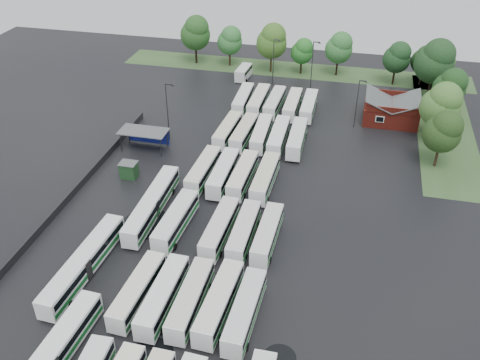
# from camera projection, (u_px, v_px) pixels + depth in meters

# --- Properties ---
(ground) EXTENTS (160.00, 160.00, 0.00)m
(ground) POSITION_uv_depth(u_px,v_px,m) (205.00, 241.00, 71.54)
(ground) COLOR black
(ground) RESTS_ON ground
(brick_building) EXTENTS (10.07, 8.60, 5.39)m
(brick_building) POSITION_uv_depth(u_px,v_px,m) (391.00, 112.00, 100.85)
(brick_building) COLOR maroon
(brick_building) RESTS_ON ground
(wash_shed) EXTENTS (8.20, 4.20, 3.58)m
(wash_shed) POSITION_uv_depth(u_px,v_px,m) (144.00, 133.00, 91.29)
(wash_shed) COLOR #2D2D30
(wash_shed) RESTS_ON ground
(utility_hut) EXTENTS (2.70, 2.20, 2.62)m
(utility_hut) POSITION_uv_depth(u_px,v_px,m) (129.00, 170.00, 84.29)
(utility_hut) COLOR #173A1A
(utility_hut) RESTS_ON ground
(grass_strip_north) EXTENTS (80.00, 10.00, 0.01)m
(grass_strip_north) POSITION_uv_depth(u_px,v_px,m) (293.00, 70.00, 124.17)
(grass_strip_north) COLOR #355328
(grass_strip_north) RESTS_ON ground
(grass_strip_east) EXTENTS (10.00, 50.00, 0.01)m
(grass_strip_east) POSITION_uv_depth(u_px,v_px,m) (444.00, 126.00, 99.93)
(grass_strip_east) COLOR #355328
(grass_strip_east) RESTS_ON ground
(west_fence) EXTENTS (0.10, 50.00, 1.20)m
(west_fence) POSITION_uv_depth(u_px,v_px,m) (81.00, 184.00, 82.08)
(west_fence) COLOR #2D2D30
(west_fence) RESTS_ON ground
(bus_r1c0) EXTENTS (2.91, 11.26, 3.10)m
(bus_r1c0) POSITION_uv_depth(u_px,v_px,m) (138.00, 291.00, 61.30)
(bus_r1c0) COLOR white
(bus_r1c0) RESTS_ON ground
(bus_r1c1) EXTENTS (2.64, 11.58, 3.21)m
(bus_r1c1) POSITION_uv_depth(u_px,v_px,m) (163.00, 296.00, 60.52)
(bus_r1c1) COLOR white
(bus_r1c1) RESTS_ON ground
(bus_r1c2) EXTENTS (2.42, 11.35, 3.16)m
(bus_r1c2) POSITION_uv_depth(u_px,v_px,m) (191.00, 299.00, 60.12)
(bus_r1c2) COLOR white
(bus_r1c2) RESTS_ON ground
(bus_r1c3) EXTENTS (3.05, 11.78, 3.25)m
(bus_r1c3) POSITION_uv_depth(u_px,v_px,m) (219.00, 302.00, 59.65)
(bus_r1c3) COLOR white
(bus_r1c3) RESTS_ON ground
(bus_r1c4) EXTENTS (2.71, 11.41, 3.16)m
(bus_r1c4) POSITION_uv_depth(u_px,v_px,m) (245.00, 311.00, 58.60)
(bus_r1c4) COLOR white
(bus_r1c4) RESTS_ON ground
(bus_r2c0) EXTENTS (2.98, 11.75, 3.24)m
(bus_r2c0) POSITION_uv_depth(u_px,v_px,m) (176.00, 220.00, 72.40)
(bus_r2c0) COLOR white
(bus_r2c0) RESTS_ON ground
(bus_r2c2) EXTENTS (2.77, 11.43, 3.16)m
(bus_r2c2) POSITION_uv_depth(u_px,v_px,m) (220.00, 228.00, 71.05)
(bus_r2c2) COLOR white
(bus_r2c2) RESTS_ON ground
(bus_r2c3) EXTENTS (2.42, 11.17, 3.11)m
(bus_r2c3) POSITION_uv_depth(u_px,v_px,m) (244.00, 231.00, 70.53)
(bus_r2c3) COLOR white
(bus_r2c3) RESTS_ON ground
(bus_r2c4) EXTENTS (2.53, 11.07, 3.07)m
(bus_r2c4) POSITION_uv_depth(u_px,v_px,m) (267.00, 234.00, 70.07)
(bus_r2c4) COLOR white
(bus_r2c4) RESTS_ON ground
(bus_r3c0) EXTENTS (2.81, 11.40, 3.15)m
(bus_r3c0) POSITION_uv_depth(u_px,v_px,m) (203.00, 170.00, 83.50)
(bus_r3c0) COLOR white
(bus_r3c0) RESTS_ON ground
(bus_r3c1) EXTENTS (2.52, 11.57, 3.22)m
(bus_r3c1) POSITION_uv_depth(u_px,v_px,m) (223.00, 173.00, 82.69)
(bus_r3c1) COLOR white
(bus_r3c1) RESTS_ON ground
(bus_r3c2) EXTENTS (2.68, 11.39, 3.16)m
(bus_r3c2) POSITION_uv_depth(u_px,v_px,m) (243.00, 175.00, 82.24)
(bus_r3c2) COLOR white
(bus_r3c2) RESTS_ON ground
(bus_r3c3) EXTENTS (2.65, 11.68, 3.24)m
(bus_r3c3) POSITION_uv_depth(u_px,v_px,m) (265.00, 178.00, 81.43)
(bus_r3c3) COLOR white
(bus_r3c3) RESTS_ON ground
(bus_r4c0) EXTENTS (2.85, 11.18, 3.09)m
(bus_r4c0) POSITION_uv_depth(u_px,v_px,m) (228.00, 130.00, 94.82)
(bus_r4c0) COLOR white
(bus_r4c0) RESTS_ON ground
(bus_r4c1) EXTENTS (2.89, 11.27, 3.11)m
(bus_r4c1) POSITION_uv_depth(u_px,v_px,m) (244.00, 133.00, 94.11)
(bus_r4c1) COLOR white
(bus_r4c1) RESTS_ON ground
(bus_r4c2) EXTENTS (2.72, 11.17, 3.09)m
(bus_r4c2) POSITION_uv_depth(u_px,v_px,m) (261.00, 134.00, 93.74)
(bus_r4c2) COLOR white
(bus_r4c2) RESTS_ON ground
(bus_r4c3) EXTENTS (2.61, 11.57, 3.21)m
(bus_r4c3) POSITION_uv_depth(u_px,v_px,m) (279.00, 136.00, 92.75)
(bus_r4c3) COLOR white
(bus_r4c3) RESTS_ON ground
(bus_r4c4) EXTENTS (2.67, 11.54, 3.20)m
(bus_r4c4) POSITION_uv_depth(u_px,v_px,m) (297.00, 138.00, 92.21)
(bus_r4c4) COLOR white
(bus_r4c4) RESTS_ON ground
(bus_r5c0) EXTENTS (2.69, 11.26, 3.12)m
(bus_r5c0) POSITION_uv_depth(u_px,v_px,m) (243.00, 99.00, 106.09)
(bus_r5c0) COLOR white
(bus_r5c0) RESTS_ON ground
(bus_r5c1) EXTENTS (2.50, 11.54, 3.21)m
(bus_r5c1) POSITION_uv_depth(u_px,v_px,m) (259.00, 101.00, 105.29)
(bus_r5c1) COLOR white
(bus_r5c1) RESTS_ON ground
(bus_r5c2) EXTENTS (2.72, 11.30, 3.13)m
(bus_r5c2) POSITION_uv_depth(u_px,v_px,m) (275.00, 103.00, 104.71)
(bus_r5c2) COLOR white
(bus_r5c2) RESTS_ON ground
(bus_r5c3) EXTENTS (2.39, 11.17, 3.11)m
(bus_r5c3) POSITION_uv_depth(u_px,v_px,m) (293.00, 105.00, 103.94)
(bus_r5c3) COLOR white
(bus_r5c3) RESTS_ON ground
(bus_r5c4) EXTENTS (2.40, 11.08, 3.08)m
(bus_r5c4) POSITION_uv_depth(u_px,v_px,m) (309.00, 106.00, 103.47)
(bus_r5c4) COLOR white
(bus_r5c4) RESTS_ON ground
(artic_bus_west_a) EXTENTS (3.23, 16.87, 3.11)m
(artic_bus_west_a) POSITION_uv_depth(u_px,v_px,m) (51.00, 359.00, 53.27)
(artic_bus_west_a) COLOR white
(artic_bus_west_a) RESTS_ON ground
(artic_bus_west_b) EXTENTS (2.59, 17.06, 3.16)m
(artic_bus_west_b) POSITION_uv_depth(u_px,v_px,m) (152.00, 204.00, 75.66)
(artic_bus_west_b) COLOR white
(artic_bus_west_b) RESTS_ON ground
(artic_bus_west_c) EXTENTS (3.22, 17.10, 3.16)m
(artic_bus_west_c) POSITION_uv_depth(u_px,v_px,m) (84.00, 263.00, 65.17)
(artic_bus_west_c) COLOR white
(artic_bus_west_c) RESTS_ON ground
(minibus) EXTENTS (2.72, 6.35, 2.71)m
(minibus) POSITION_uv_depth(u_px,v_px,m) (244.00, 72.00, 118.73)
(minibus) COLOR white
(minibus) RESTS_ON ground
(tree_north_0) EXTENTS (6.95, 6.95, 11.52)m
(tree_north_0) POSITION_uv_depth(u_px,v_px,m) (196.00, 32.00, 123.80)
(tree_north_0) COLOR black
(tree_north_0) RESTS_ON ground
(tree_north_1) EXTENTS (5.77, 5.77, 9.55)m
(tree_north_1) POSITION_uv_depth(u_px,v_px,m) (230.00, 40.00, 123.11)
(tree_north_1) COLOR #3D2516
(tree_north_1) RESTS_ON ground
(tree_north_2) EXTENTS (6.86, 6.86, 11.37)m
(tree_north_2) POSITION_uv_depth(u_px,v_px,m) (272.00, 41.00, 119.13)
(tree_north_2) COLOR #3C2314
(tree_north_2) RESTS_ON ground
(tree_north_3) EXTENTS (5.03, 5.03, 8.32)m
(tree_north_3) POSITION_uv_depth(u_px,v_px,m) (303.00, 51.00, 119.27)
(tree_north_3) COLOR black
(tree_north_3) RESTS_ON ground
(tree_north_4) EXTENTS (6.07, 6.07, 10.05)m
(tree_north_4) POSITION_uv_depth(u_px,v_px,m) (340.00, 47.00, 117.88)
(tree_north_4) COLOR black
(tree_north_4) RESTS_ON ground
(tree_north_5) EXTENTS (5.84, 5.84, 9.67)m
(tree_north_5) POSITION_uv_depth(u_px,v_px,m) (398.00, 57.00, 113.42)
(tree_north_5) COLOR black
(tree_north_5) RESTS_ON ground
(tree_north_6) EXTENTS (5.38, 5.38, 8.92)m
(tree_north_6) POSITION_uv_depth(u_px,v_px,m) (425.00, 60.00, 113.49)
(tree_north_6) COLOR black
(tree_north_6) RESTS_ON ground
(tree_east_0) EXTENTS (6.08, 6.08, 10.07)m
(tree_east_0) POSITION_uv_depth(u_px,v_px,m) (444.00, 131.00, 84.26)
(tree_east_0) COLOR #38241A
(tree_east_0) RESTS_ON ground
(tree_east_1) EXTENTS (6.90, 6.90, 11.43)m
(tree_east_1) POSITION_uv_depth(u_px,v_px,m) (442.00, 104.00, 90.65)
(tree_east_1) COLOR #3C2317
(tree_east_1) RESTS_ON ground
(tree_east_2) EXTENTS (6.19, 6.19, 10.25)m
(tree_east_2) POSITION_uv_depth(u_px,v_px,m) (451.00, 87.00, 99.03)
(tree_east_2) COLOR #382515
(tree_east_2) RESTS_ON ground
(tree_east_3) EXTENTS (7.80, 7.80, 12.92)m
(tree_east_3) POSITION_uv_depth(u_px,v_px,m) (436.00, 61.00, 105.51)
(tree_east_3) COLOR black
(tree_east_3) RESTS_ON ground
(tree_east_4) EXTENTS (5.04, 5.02, 8.31)m
(tree_east_4) POSITION_uv_depth(u_px,v_px,m) (443.00, 65.00, 111.66)
(tree_east_4) COLOR black
(tree_east_4) RESTS_ON ground
(lamp_post_ne) EXTENTS (1.43, 0.28, 9.28)m
(lamp_post_ne) POSITION_uv_depth(u_px,v_px,m) (358.00, 100.00, 96.73)
(lamp_post_ne) COLOR #2D2D30
(lamp_post_ne) RESTS_ON ground
(lamp_post_nw) EXTENTS (1.66, 0.32, 10.76)m
(lamp_post_nw) POSITION_uv_depth(u_px,v_px,m) (168.00, 108.00, 92.03)
(lamp_post_nw) COLOR #2D2D30
(lamp_post_nw) RESTS_ON ground
(lamp_post_back_w) EXTENTS (1.55, 0.30, 10.04)m
(lamp_post_back_w) POSITION_uv_depth(u_px,v_px,m) (274.00, 59.00, 113.65)
(lamp_post_back_w) COLOR #2D2D30
(lamp_post_back_w) RESTS_ON ground
(lamp_post_back_e) EXTENTS (1.57, 0.31, 10.18)m
(lamp_post_back_e) POSITION_uv_depth(u_px,v_px,m) (313.00, 61.00, 112.06)
(lamp_post_back_e) COLOR #2D2D30
(lamp_post_back_e) RESTS_ON ground
(puddle_0) EXTENTS (4.75, 4.75, 0.01)m
(puddle_0) POSITION_uv_depth(u_px,v_px,m) (151.00, 355.00, 55.77)
(puddle_0) COLOR black
(puddle_0) RESTS_ON ground
(puddle_2) EXTENTS (7.19, 7.19, 0.01)m
(puddle_2) POSITION_uv_depth(u_px,v_px,m) (147.00, 224.00, 74.73)
(puddle_2) COLOR black
(puddle_2) RESTS_ON ground
(puddle_3) EXTENTS (4.85, 4.85, 0.01)m
(puddle_3) POSITION_uv_depth(u_px,v_px,m) (240.00, 243.00, 71.15)
(puddle_3) COLOR black
(puddle_3) RESTS_ON ground
(puddle_4) EXTENTS (3.51, 3.51, 0.01)m
(puddle_4) POSITION_uv_depth(u_px,v_px,m) (280.00, 357.00, 55.52)
(puddle_4) COLOR black
(puddle_4) RESTS_ON ground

